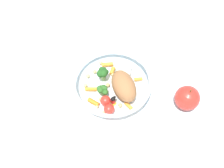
% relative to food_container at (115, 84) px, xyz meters
% --- Properties ---
extents(ground_plane, '(2.40, 2.40, 0.00)m').
position_rel_food_container_xyz_m(ground_plane, '(-0.00, 0.00, -0.03)').
color(ground_plane, silver).
extents(food_container, '(0.22, 0.22, 0.07)m').
position_rel_food_container_xyz_m(food_container, '(0.00, 0.00, 0.00)').
color(food_container, white).
rests_on(food_container, ground_plane).
extents(loose_apple, '(0.07, 0.07, 0.08)m').
position_rel_food_container_xyz_m(loose_apple, '(-0.11, 0.16, 0.00)').
color(loose_apple, red).
rests_on(loose_apple, ground_plane).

